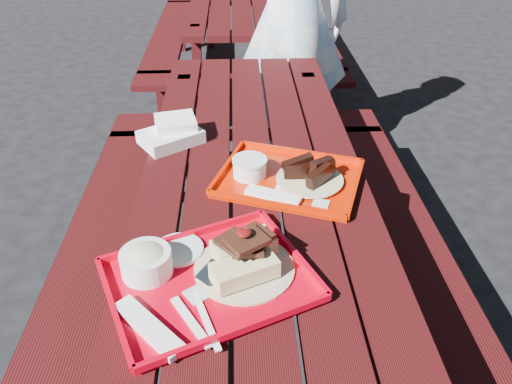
{
  "coord_description": "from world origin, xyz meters",
  "views": [
    {
      "loc": [
        -0.05,
        -1.35,
        1.63
      ],
      "look_at": [
        0.0,
        -0.15,
        0.82
      ],
      "focal_mm": 35.0,
      "sensor_mm": 36.0,
      "label": 1
    }
  ],
  "objects_px": {
    "picnic_table_far": "(241,15)",
    "far_tray": "(286,177)",
    "person": "(292,21)",
    "near_tray": "(205,268)",
    "picnic_table_near": "(254,230)"
  },
  "relations": [
    {
      "from": "picnic_table_far",
      "to": "near_tray",
      "type": "bearing_deg",
      "value": -92.44
    },
    {
      "from": "picnic_table_near",
      "to": "near_tray",
      "type": "xyz_separation_m",
      "value": [
        -0.14,
        -0.43,
        0.23
      ]
    },
    {
      "from": "picnic_table_near",
      "to": "picnic_table_far",
      "type": "relative_size",
      "value": 1.0
    },
    {
      "from": "near_tray",
      "to": "far_tray",
      "type": "bearing_deg",
      "value": 60.92
    },
    {
      "from": "near_tray",
      "to": "person",
      "type": "bearing_deg",
      "value": 77.75
    },
    {
      "from": "far_tray",
      "to": "person",
      "type": "height_order",
      "value": "person"
    },
    {
      "from": "near_tray",
      "to": "person",
      "type": "height_order",
      "value": "person"
    },
    {
      "from": "person",
      "to": "picnic_table_near",
      "type": "bearing_deg",
      "value": 79.58
    },
    {
      "from": "picnic_table_far",
      "to": "near_tray",
      "type": "xyz_separation_m",
      "value": [
        -0.14,
        -3.23,
        0.23
      ]
    },
    {
      "from": "picnic_table_near",
      "to": "picnic_table_far",
      "type": "bearing_deg",
      "value": 90.0
    },
    {
      "from": "picnic_table_far",
      "to": "far_tray",
      "type": "bearing_deg",
      "value": -87.86
    },
    {
      "from": "picnic_table_far",
      "to": "far_tray",
      "type": "height_order",
      "value": "far_tray"
    },
    {
      "from": "near_tray",
      "to": "far_tray",
      "type": "distance_m",
      "value": 0.5
    },
    {
      "from": "far_tray",
      "to": "near_tray",
      "type": "bearing_deg",
      "value": -119.08
    },
    {
      "from": "near_tray",
      "to": "picnic_table_near",
      "type": "bearing_deg",
      "value": 72.24
    }
  ]
}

